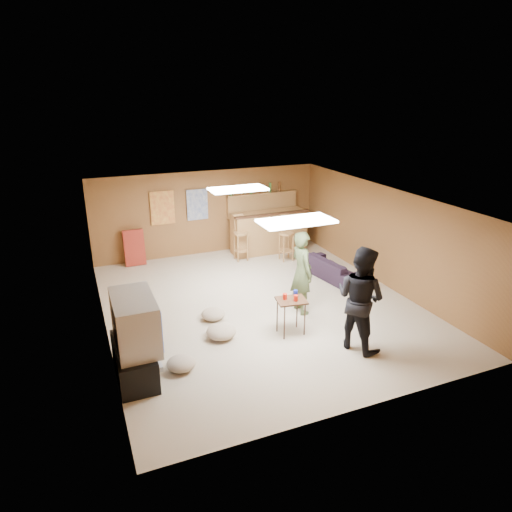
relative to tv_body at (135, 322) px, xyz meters
name	(u,v)px	position (x,y,z in m)	size (l,w,h in m)	color
ground	(260,305)	(2.65, 1.50, -0.90)	(7.00, 7.00, 0.00)	tan
ceiling	(260,200)	(2.65, 1.50, 1.30)	(6.00, 7.00, 0.02)	silver
wall_back	(208,213)	(2.65, 5.00, 0.20)	(6.00, 0.02, 2.20)	brown
wall_front	(364,339)	(2.65, -2.00, 0.20)	(6.00, 0.02, 2.20)	brown
wall_left	(100,277)	(-0.35, 1.50, 0.20)	(0.02, 7.00, 2.20)	brown
wall_right	(385,237)	(5.65, 1.50, 0.20)	(0.02, 7.00, 2.20)	brown
tv_stand	(134,361)	(-0.07, 0.00, -0.65)	(0.55, 1.30, 0.50)	black
dvd_box	(149,363)	(0.15, 0.00, -0.75)	(0.35, 0.50, 0.08)	#B2B2B7
tv_body	(135,322)	(0.00, 0.00, 0.00)	(0.60, 1.10, 0.80)	#B2B2B7
tv_screen	(156,318)	(0.31, 0.00, 0.00)	(0.02, 0.95, 0.65)	navy
bar_counter	(269,232)	(4.15, 4.45, -0.35)	(2.00, 0.60, 1.10)	#9C6D39
bar_lip	(273,214)	(4.15, 4.20, 0.20)	(2.10, 0.12, 0.05)	#392012
bar_shelf	(262,194)	(4.15, 4.90, 0.60)	(2.00, 0.18, 0.05)	#9C6D39
bar_backing	(262,204)	(4.15, 4.92, 0.30)	(2.00, 0.14, 0.60)	#9C6D39
poster_left	(163,208)	(1.45, 4.96, 0.45)	(0.60, 0.03, 0.85)	#BF3F26
poster_right	(197,205)	(2.35, 4.96, 0.45)	(0.55, 0.03, 0.80)	#334C99
folding_chair_stack	(134,248)	(0.65, 4.80, -0.45)	(0.50, 0.14, 0.90)	#A12A1D
ceiling_panel_front	(296,221)	(2.65, 0.00, 1.27)	(1.20, 0.60, 0.04)	white
ceiling_panel_back	(238,189)	(2.65, 2.70, 1.27)	(1.20, 0.60, 0.04)	white
person_olive	(302,272)	(3.30, 0.95, -0.07)	(0.60, 0.40, 1.65)	#4A5933
person_black	(360,298)	(3.57, -0.60, 0.00)	(0.88, 0.68, 1.80)	black
sofa	(333,268)	(4.79, 2.20, -0.66)	(1.63, 0.64, 0.48)	black
tray_table	(291,317)	(2.72, 0.23, -0.57)	(0.51, 0.41, 0.67)	#392012
cup_red_near	(285,297)	(2.62, 0.29, -0.18)	(0.08, 0.08, 0.11)	red
cup_red_far	(296,298)	(2.77, 0.17, -0.18)	(0.08, 0.08, 0.10)	red
cup_blue	(296,293)	(2.86, 0.35, -0.18)	(0.08, 0.08, 0.11)	navy
bar_stool_left	(241,239)	(3.22, 4.10, -0.33)	(0.36, 0.36, 1.14)	#9C6D39
bar_stool_right	(286,237)	(4.29, 3.66, -0.28)	(0.39, 0.39, 1.24)	#9C6D39
cushion_near_tv	(221,331)	(1.51, 0.56, -0.78)	(0.53, 0.53, 0.24)	tan
cushion_mid	(213,314)	(1.59, 1.28, -0.80)	(0.46, 0.46, 0.21)	tan
cushion_far	(181,363)	(0.62, -0.13, -0.80)	(0.46, 0.46, 0.21)	tan
bottle_row	(256,189)	(3.95, 4.88, 0.75)	(1.48, 0.08, 0.26)	#3F7233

